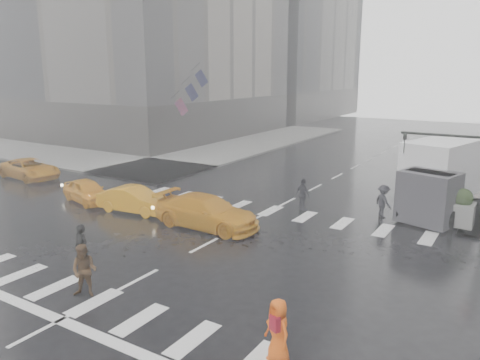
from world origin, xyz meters
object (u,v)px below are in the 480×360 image
Objects in this scene: box_truck at (439,175)px; pedestrian_orange at (278,330)px; traffic_signal_pole at (467,163)px; pedestrian_brown at (84,271)px; taxi_front at (87,191)px; taxi_mid at (135,200)px.

pedestrian_orange is at bearing -78.90° from box_truck.
traffic_signal_pole reaches higher than pedestrian_brown.
traffic_signal_pole is at bearing -56.87° from taxi_front.
pedestrian_orange is at bearing -100.61° from traffic_signal_pole.
traffic_signal_pole is 0.65× the size of box_truck.
taxi_mid is (-12.44, 7.64, -0.19)m from pedestrian_orange.
pedestrian_orange is 0.45× the size of taxi_front.
taxi_mid reaches higher than taxi_front.
taxi_front is 0.55× the size of box_truck.
taxi_front is 0.94× the size of taxi_mid.
pedestrian_brown is 0.44× the size of taxi_mid.
box_truck reaches higher than taxi_front.
pedestrian_brown is at bearing -115.45° from taxi_front.
taxi_front is (-9.07, 7.81, -0.24)m from pedestrian_brown.
traffic_signal_pole is 14.09m from pedestrian_orange.
pedestrian_orange is 17.84m from taxi_front.
pedestrian_orange is 0.42× the size of taxi_mid.
traffic_signal_pole is at bearing -44.65° from box_truck.
taxi_front is at bearing -179.45° from pedestrian_orange.
traffic_signal_pole reaches higher than taxi_mid.
box_truck reaches higher than pedestrian_orange.
pedestrian_brown reaches higher than taxi_front.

